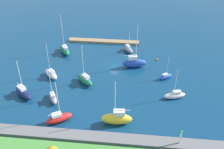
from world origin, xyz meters
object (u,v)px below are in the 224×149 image
object	(u,v)px
pier_dock	(104,41)
sailboat_navy_by_breakwater	(23,92)
mooring_buoy_orange	(157,59)
sailboat_yellow_far_south	(117,118)
sailboat_red_far_north	(59,118)
harbor_beacon	(181,136)
sailboat_white_near_pier	(175,95)
sailboat_gray_lone_north	(128,49)
sailboat_white_inner_mooring	(51,74)
sailboat_green_outer_mooring	(65,50)
sailboat_gray_lone_south	(53,97)
sailboat_blue_west_end	(166,77)
sailboat_blue_off_beacon	(134,63)
sailboat_green_along_channel	(85,80)

from	to	relation	value
pier_dock	sailboat_navy_by_breakwater	bearing A→B (deg)	63.47
mooring_buoy_orange	sailboat_yellow_far_south	bearing A→B (deg)	70.98
pier_dock	sailboat_red_far_north	xyz separation A→B (m)	(5.17, 44.88, 0.73)
harbor_beacon	sailboat_white_near_pier	world-z (taller)	sailboat_white_near_pier
sailboat_gray_lone_north	pier_dock	bearing A→B (deg)	-157.67
harbor_beacon	sailboat_white_near_pier	bearing A→B (deg)	-92.25
pier_dock	sailboat_white_inner_mooring	size ratio (longest dim) A/B	2.47
sailboat_red_far_north	sailboat_green_outer_mooring	size ratio (longest dim) A/B	0.80
sailboat_gray_lone_south	sailboat_green_outer_mooring	xyz separation A→B (m)	(3.77, -26.94, 0.24)
sailboat_blue_west_end	sailboat_white_inner_mooring	bearing A→B (deg)	150.07
sailboat_white_near_pier	sailboat_blue_off_beacon	world-z (taller)	sailboat_blue_off_beacon
sailboat_white_inner_mooring	sailboat_blue_off_beacon	distance (m)	27.04
sailboat_blue_off_beacon	mooring_buoy_orange	bearing A→B (deg)	24.94
sailboat_gray_lone_south	sailboat_gray_lone_north	distance (m)	35.92
sailboat_white_near_pier	sailboat_yellow_far_south	xyz separation A→B (m)	(15.19, 11.66, 0.69)
sailboat_gray_lone_south	sailboat_red_far_north	distance (m)	8.71
sailboat_yellow_far_south	sailboat_green_outer_mooring	xyz separation A→B (m)	(22.00, -33.90, -0.33)
sailboat_red_far_north	sailboat_blue_off_beacon	xyz separation A→B (m)	(-17.69, -27.66, 0.59)
sailboat_navy_by_breakwater	sailboat_gray_lone_north	world-z (taller)	sailboat_navy_by_breakwater
sailboat_green_along_channel	sailboat_yellow_far_south	size ratio (longest dim) A/B	1.02
sailboat_white_near_pier	sailboat_green_along_channel	xyz separation A→B (m)	(26.29, -4.33, 0.32)
sailboat_white_near_pier	sailboat_green_outer_mooring	size ratio (longest dim) A/B	0.62
mooring_buoy_orange	sailboat_gray_lone_north	bearing A→B (deg)	-27.28
pier_dock	sailboat_red_far_north	size ratio (longest dim) A/B	2.35
sailboat_blue_off_beacon	sailboat_blue_west_end	bearing A→B (deg)	-39.82
sailboat_green_along_channel	sailboat_gray_lone_north	xyz separation A→B (m)	(-12.00, -21.38, -0.31)
sailboat_green_along_channel	mooring_buoy_orange	size ratio (longest dim) A/B	18.17
sailboat_white_near_pier	sailboat_green_along_channel	size ratio (longest dim) A/B	0.73
sailboat_gray_lone_south	sailboat_gray_lone_north	world-z (taller)	sailboat_gray_lone_south
sailboat_yellow_far_south	sailboat_red_far_north	distance (m)	14.34
harbor_beacon	sailboat_white_near_pier	size ratio (longest dim) A/B	0.41
sailboat_red_far_north	sailboat_white_inner_mooring	world-z (taller)	sailboat_red_far_north
sailboat_red_far_north	sailboat_navy_by_breakwater	distance (m)	15.58
sailboat_gray_lone_north	sailboat_blue_off_beacon	bearing A→B (deg)	-20.65
sailboat_yellow_far_south	sailboat_navy_by_breakwater	distance (m)	28.28
sailboat_blue_west_end	sailboat_navy_by_breakwater	distance (m)	42.48
sailboat_yellow_far_south	sailboat_navy_by_breakwater	xyz separation A→B (m)	(27.10, -8.08, -0.45)
pier_dock	sailboat_white_near_pier	distance (m)	40.52
sailboat_green_along_channel	mooring_buoy_orange	distance (m)	27.44
sailboat_navy_by_breakwater	mooring_buoy_orange	size ratio (longest dim) A/B	16.64
mooring_buoy_orange	sailboat_red_far_north	bearing A→B (deg)	52.39
sailboat_gray_lone_south	sailboat_red_far_north	xyz separation A→B (m)	(-3.93, 7.78, 0.03)
sailboat_white_near_pier	sailboat_gray_lone_north	world-z (taller)	sailboat_white_near_pier
sailboat_green_outer_mooring	mooring_buoy_orange	distance (m)	33.14
harbor_beacon	sailboat_blue_off_beacon	bearing A→B (deg)	-71.08
sailboat_red_far_north	sailboat_blue_off_beacon	world-z (taller)	sailboat_blue_off_beacon
sailboat_green_outer_mooring	mooring_buoy_orange	xyz separation A→B (m)	(-33.07, 1.78, -1.00)
sailboat_green_along_channel	sailboat_white_inner_mooring	size ratio (longest dim) A/B	1.13
sailboat_green_along_channel	sailboat_green_outer_mooring	distance (m)	20.96
sailboat_gray_lone_north	sailboat_green_outer_mooring	xyz separation A→B (m)	(22.89, 3.47, 0.34)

